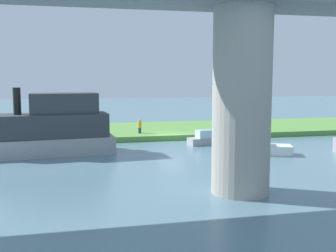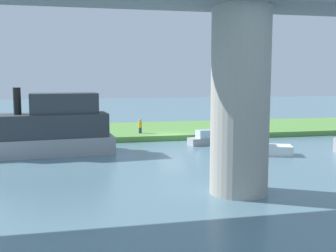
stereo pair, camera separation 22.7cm
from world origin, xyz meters
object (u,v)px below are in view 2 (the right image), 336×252
at_px(houseboat_blue, 209,139).
at_px(skiff_small, 258,147).
at_px(motorboat_white, 51,130).
at_px(person_on_bank, 140,126).
at_px(bridge_pylon, 240,102).
at_px(mooring_post, 68,132).

distance_m(houseboat_blue, skiff_small, 5.79).
xyz_separation_m(motorboat_white, houseboat_blue, (-13.17, -1.86, -1.43)).
bearing_deg(person_on_bank, houseboat_blue, 137.78).
height_order(bridge_pylon, mooring_post, bridge_pylon).
xyz_separation_m(mooring_post, skiff_small, (-14.19, 8.98, -0.45)).
xyz_separation_m(bridge_pylon, houseboat_blue, (-3.32, -14.87, -4.15)).
xyz_separation_m(bridge_pylon, skiff_small, (-5.44, -9.49, -4.05)).
height_order(mooring_post, motorboat_white, motorboat_white).
relative_size(bridge_pylon, motorboat_white, 0.90).
height_order(motorboat_white, skiff_small, motorboat_white).
relative_size(bridge_pylon, person_on_bank, 6.64).
distance_m(bridge_pylon, person_on_bank, 20.11).
height_order(bridge_pylon, houseboat_blue, bridge_pylon).
relative_size(mooring_post, skiff_small, 0.20).
bearing_deg(motorboat_white, bridge_pylon, 127.13).
bearing_deg(mooring_post, person_on_bank, -169.53).
bearing_deg(houseboat_blue, skiff_small, 111.45).
xyz_separation_m(bridge_pylon, motorboat_white, (9.85, -13.01, -2.73)).
bearing_deg(motorboat_white, houseboat_blue, -171.94).
relative_size(bridge_pylon, mooring_post, 9.04).
bearing_deg(person_on_bank, motorboat_white, 40.57).
bearing_deg(bridge_pylon, skiff_small, -119.82).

